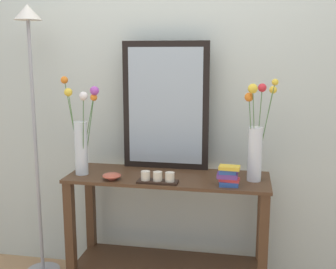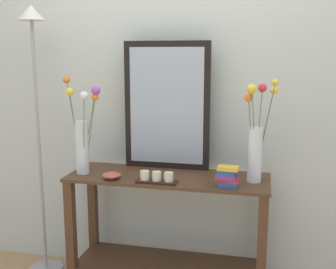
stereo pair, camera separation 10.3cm
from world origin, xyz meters
name	(u,v)px [view 1 (the left image)]	position (x,y,z in m)	size (l,w,h in m)	color
wall_back	(177,86)	(0.00, 0.34, 1.35)	(6.40, 0.08, 2.70)	beige
console_table	(168,223)	(0.00, 0.00, 0.49)	(1.26, 0.43, 0.81)	#472D1C
mirror_leaning	(166,106)	(-0.05, 0.19, 1.23)	(0.57, 0.03, 0.84)	black
tall_vase_left	(81,135)	(-0.55, -0.05, 1.06)	(0.26, 0.20, 0.62)	silver
vase_right	(256,142)	(0.53, 0.00, 1.05)	(0.19, 0.23, 0.62)	silver
candle_tray	(158,178)	(-0.03, -0.15, 0.83)	(0.24, 0.09, 0.07)	black
decorative_bowl	(112,176)	(-0.32, -0.14, 0.83)	(0.12, 0.12, 0.04)	#B24C38
book_stack	(228,175)	(0.38, -0.14, 0.87)	(0.13, 0.10, 0.12)	#2D519E
floor_lamp	(33,99)	(-0.94, 0.09, 1.27)	(0.24, 0.24, 1.88)	#9E9EA3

